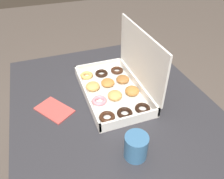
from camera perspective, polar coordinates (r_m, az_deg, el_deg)
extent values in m
cube|color=#2D2D33|center=(0.90, -0.12, -3.84)|extent=(0.91, 0.78, 0.03)
cylinder|color=#2D2D33|center=(1.43, -19.00, -7.71)|extent=(0.06, 0.06, 0.73)
cylinder|color=#2D2D33|center=(1.53, 6.80, -1.84)|extent=(0.06, 0.06, 0.73)
cube|color=silver|center=(0.93, 0.00, -0.74)|extent=(0.39, 0.23, 0.01)
cube|color=white|center=(0.89, -6.83, -1.21)|extent=(0.39, 0.01, 0.04)
cube|color=white|center=(0.95, 6.40, 1.70)|extent=(0.39, 0.01, 0.04)
cube|color=white|center=(1.06, -3.53, 6.29)|extent=(0.01, 0.23, 0.04)
cube|color=white|center=(0.78, 4.83, -7.88)|extent=(0.01, 0.23, 0.04)
cube|color=white|center=(0.88, 7.45, 8.46)|extent=(0.39, 0.01, 0.22)
torus|color=tan|center=(1.01, -6.65, 3.71)|extent=(0.06, 0.06, 0.02)
ellipsoid|color=tan|center=(0.93, -5.05, 0.84)|extent=(0.06, 0.06, 0.03)
torus|color=pink|center=(0.87, -3.31, -2.92)|extent=(0.06, 0.06, 0.02)
torus|color=#381E11|center=(0.80, -1.29, -7.19)|extent=(0.06, 0.06, 0.02)
torus|color=black|center=(1.02, -2.77, 4.24)|extent=(0.06, 0.06, 0.02)
ellipsoid|color=#B77A38|center=(0.95, -1.12, 1.80)|extent=(0.06, 0.06, 0.03)
ellipsoid|color=tan|center=(0.88, 0.76, -1.53)|extent=(0.06, 0.06, 0.03)
torus|color=black|center=(0.82, 3.34, -6.15)|extent=(0.06, 0.06, 0.02)
torus|color=#381E11|center=(1.04, 1.30, 5.02)|extent=(0.06, 0.06, 0.02)
ellipsoid|color=#9E6633|center=(0.97, 2.82, 2.70)|extent=(0.06, 0.06, 0.03)
ellipsoid|color=#B77A38|center=(0.90, 5.26, -0.35)|extent=(0.06, 0.06, 0.03)
torus|color=black|center=(0.84, 7.99, -4.90)|extent=(0.06, 0.06, 0.01)
cylinder|color=teal|center=(0.68, 6.28, -14.59)|extent=(0.07, 0.07, 0.08)
cylinder|color=black|center=(0.65, 6.52, -12.55)|extent=(0.06, 0.06, 0.01)
cube|color=#CC4C47|center=(0.87, -14.83, -5.15)|extent=(0.17, 0.15, 0.01)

